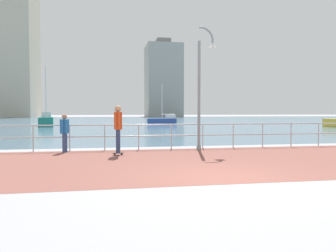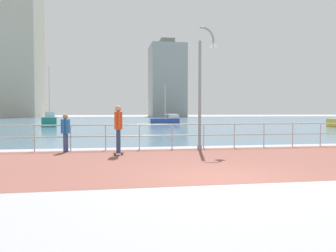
{
  "view_description": "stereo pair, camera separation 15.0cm",
  "coord_description": "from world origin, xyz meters",
  "px_view_note": "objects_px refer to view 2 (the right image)",
  "views": [
    {
      "loc": [
        -2.82,
        -7.67,
        1.61
      ],
      "look_at": [
        -0.64,
        3.92,
        1.1
      ],
      "focal_mm": 36.33,
      "sensor_mm": 36.0,
      "label": 1
    },
    {
      "loc": [
        -2.68,
        -7.7,
        1.61
      ],
      "look_at": [
        -0.64,
        3.92,
        1.1
      ],
      "focal_mm": 36.33,
      "sensor_mm": 36.0,
      "label": 2
    }
  ],
  "objects_px": {
    "bystander": "(66,130)",
    "sailboat_navy": "(166,121)",
    "lamppost": "(204,82)",
    "sailboat_white": "(50,120)",
    "skateboarder": "(118,125)"
  },
  "relations": [
    {
      "from": "bystander",
      "to": "sailboat_navy",
      "type": "height_order",
      "value": "sailboat_navy"
    },
    {
      "from": "lamppost",
      "to": "sailboat_navy",
      "type": "distance_m",
      "value": 27.26
    },
    {
      "from": "sailboat_white",
      "to": "bystander",
      "type": "bearing_deg",
      "value": -79.39
    },
    {
      "from": "lamppost",
      "to": "sailboat_white",
      "type": "relative_size",
      "value": 0.78
    },
    {
      "from": "bystander",
      "to": "sailboat_white",
      "type": "xyz_separation_m",
      "value": [
        -4.65,
        24.82,
        -0.25
      ]
    },
    {
      "from": "skateboarder",
      "to": "bystander",
      "type": "distance_m",
      "value": 2.44
    },
    {
      "from": "skateboarder",
      "to": "sailboat_white",
      "type": "relative_size",
      "value": 0.28
    },
    {
      "from": "lamppost",
      "to": "sailboat_navy",
      "type": "xyz_separation_m",
      "value": [
        3.0,
        26.99,
        -2.35
      ]
    },
    {
      "from": "skateboarder",
      "to": "sailboat_navy",
      "type": "xyz_separation_m",
      "value": [
        6.54,
        28.04,
        -0.63
      ]
    },
    {
      "from": "bystander",
      "to": "skateboarder",
      "type": "bearing_deg",
      "value": -33.54
    },
    {
      "from": "sailboat_navy",
      "to": "sailboat_white",
      "type": "distance_m",
      "value": 13.35
    },
    {
      "from": "sailboat_navy",
      "to": "sailboat_white",
      "type": "relative_size",
      "value": 0.76
    },
    {
      "from": "bystander",
      "to": "lamppost",
      "type": "bearing_deg",
      "value": -3.06
    },
    {
      "from": "lamppost",
      "to": "bystander",
      "type": "distance_m",
      "value": 5.9
    },
    {
      "from": "sailboat_navy",
      "to": "skateboarder",
      "type": "bearing_deg",
      "value": -103.13
    }
  ]
}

